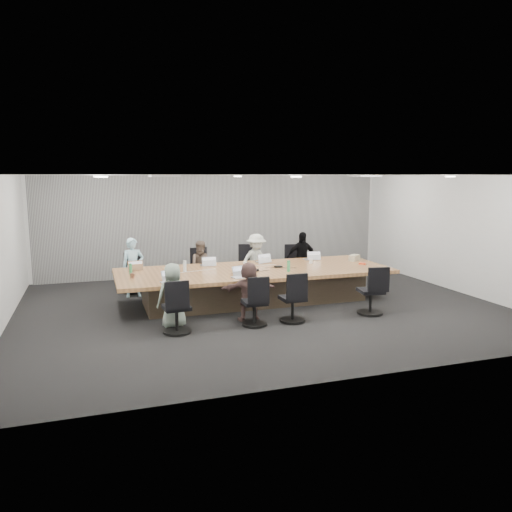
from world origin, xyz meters
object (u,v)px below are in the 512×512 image
object	(u,v)px
stapler	(255,270)
snack_packet	(362,264)
chair_2	(252,268)
chair_5	(254,306)
chair_6	(293,302)
chair_3	(296,267)
chair_1	(199,272)
bottle_green_right	(289,266)
person_2	(256,261)
canvas_bag	(355,258)
laptop_1	(207,265)
laptop_2	(263,262)
person_4	(173,296)
laptop_3	(311,259)
conference_table	(255,284)
person_0	(133,267)
person_5	(249,291)
person_3	(302,258)
laptop_0	(135,269)
bottle_clear	(185,266)
chair_7	(371,295)
person_1	(202,266)
laptop_4	(168,282)
bottle_green_left	(131,269)
chair_4	(177,312)
mug_brown	(132,276)
chair_0	(132,278)

from	to	relation	value
stapler	snack_packet	size ratio (longest dim) A/B	0.93
chair_2	stapler	distance (m)	2.05
chair_5	chair_6	bearing A→B (deg)	1.90
chair_3	chair_5	xyz separation A→B (m)	(-2.28, -3.40, -0.01)
chair_1	bottle_green_right	distance (m)	2.70
person_2	canvas_bag	xyz separation A→B (m)	(2.17, -1.07, 0.14)
chair_6	laptop_1	distance (m)	2.76
chair_3	bottle_green_right	world-z (taller)	bottle_green_right
laptop_1	stapler	size ratio (longest dim) A/B	2.18
laptop_2	person_4	xyz separation A→B (m)	(-2.51, -2.15, -0.14)
laptop_3	person_4	distance (m)	4.32
laptop_2	stapler	xyz separation A→B (m)	(-0.55, -1.04, 0.02)
person_2	conference_table	bearing A→B (deg)	-124.74
person_0	person_5	size ratio (longest dim) A/B	1.18
person_3	person_5	xyz separation A→B (m)	(-2.28, -2.70, -0.10)
laptop_0	bottle_clear	size ratio (longest dim) A/B	1.32
chair_3	chair_7	size ratio (longest dim) A/B	0.94
laptop_1	person_1	bearing A→B (deg)	-85.28
chair_6	laptop_2	distance (m)	2.54
laptop_1	laptop_4	world-z (taller)	same
bottle_green_left	bottle_clear	xyz separation A→B (m)	(1.13, -0.09, 0.01)
chair_6	snack_packet	distance (m)	2.82
chair_4	person_1	size ratio (longest dim) A/B	0.63
chair_3	stapler	world-z (taller)	stapler
person_4	snack_packet	size ratio (longest dim) A/B	7.62
chair_7	mug_brown	bearing A→B (deg)	170.78
chair_0	snack_packet	size ratio (longest dim) A/B	4.57
chair_0	mug_brown	distance (m)	1.91
conference_table	stapler	bearing A→B (deg)	-104.02
chair_4	laptop_4	world-z (taller)	chair_4
bottle_clear	person_0	bearing A→B (deg)	130.33
person_3	snack_packet	distance (m)	1.79
bottle_green_right	stapler	distance (m)	0.72
laptop_2	bottle_green_left	world-z (taller)	bottle_green_left
conference_table	laptop_3	world-z (taller)	laptop_3
laptop_2	bottle_green_right	size ratio (longest dim) A/B	1.43
person_1	chair_6	bearing A→B (deg)	-61.72
person_0	snack_packet	size ratio (longest dim) A/B	8.64
chair_4	laptop_4	size ratio (longest dim) A/B	2.63
laptop_1	laptop_0	bearing A→B (deg)	4.72
bottle_green_right	laptop_2	bearing A→B (deg)	95.49
chair_3	bottle_clear	world-z (taller)	bottle_clear
laptop_2	mug_brown	bearing A→B (deg)	5.49
bottle_green_right	snack_packet	bearing A→B (deg)	8.21
conference_table	chair_1	distance (m)	1.92
conference_table	chair_7	size ratio (longest dim) A/B	7.44
chair_2	canvas_bag	size ratio (longest dim) A/B	3.21
bottle_green_left	snack_packet	distance (m)	5.26
person_2	bottle_clear	distance (m)	2.33
chair_5	conference_table	bearing A→B (deg)	73.68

